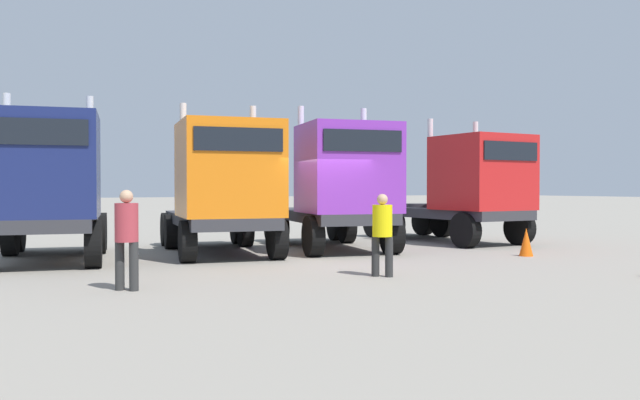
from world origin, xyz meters
name	(u,v)px	position (x,y,z in m)	size (l,w,h in m)	color
ground	(313,257)	(0.00, 0.00, 0.00)	(200.00, 200.00, 0.00)	gray
semi_truck_navy	(45,185)	(-6.19, 1.66, 1.86)	(3.60, 6.07, 4.07)	#333338
semi_truck_orange	(224,187)	(-1.92, 1.31, 1.81)	(3.48, 6.37, 4.03)	#333338
semi_truck_purple	(340,186)	(1.37, 1.04, 1.82)	(3.64, 6.39, 4.10)	#333338
semi_truck_red	(467,188)	(6.23, 1.34, 1.78)	(2.63, 6.10, 3.98)	#333338
visitor_in_hivis	(382,229)	(-0.45, -3.86, 0.96)	(0.57, 0.57, 1.66)	#292929
visitor_with_camera	(127,232)	(-5.36, -3.24, 1.02)	(0.57, 0.57, 1.75)	#2E2E2E
traffic_cone_near	(526,242)	(5.04, -2.35, 0.37)	(0.36, 0.36, 0.74)	#F2590C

